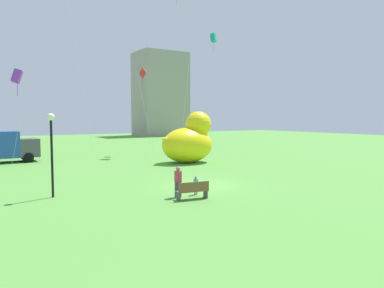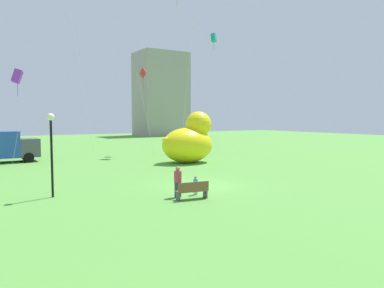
{
  "view_description": "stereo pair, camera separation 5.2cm",
  "coord_description": "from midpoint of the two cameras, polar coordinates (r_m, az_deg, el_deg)",
  "views": [
    {
      "loc": [
        -11.9,
        -18.14,
        4.11
      ],
      "look_at": [
        1.62,
        3.55,
        2.23
      ],
      "focal_mm": 34.04,
      "sensor_mm": 36.0,
      "label": 1
    },
    {
      "loc": [
        -11.85,
        -18.16,
        4.11
      ],
      "look_at": [
        1.62,
        3.55,
        2.23
      ],
      "focal_mm": 34.04,
      "sensor_mm": 36.0,
      "label": 2
    }
  ],
  "objects": [
    {
      "name": "giant_inflatable_duck",
      "position": [
        32.98,
        -0.46,
        0.5
      ],
      "size": [
        5.62,
        3.6,
        4.65
      ],
      "color": "yellow",
      "rests_on": "ground"
    },
    {
      "name": "kite_teal",
      "position": [
        51.28,
        3.32,
        16.15
      ],
      "size": [
        1.14,
        1.34,
        15.5
      ],
      "color": "silver",
      "rests_on": "ground"
    },
    {
      "name": "person_adult",
      "position": [
        18.8,
        -2.28,
        -5.68
      ],
      "size": [
        0.39,
        0.39,
        1.6
      ],
      "color": "#38476B",
      "rests_on": "ground"
    },
    {
      "name": "ground_plane",
      "position": [
        22.07,
        1.24,
        -6.53
      ],
      "size": [
        140.0,
        140.0,
        0.0
      ],
      "primitive_type": "plane",
      "color": "#55953C"
    },
    {
      "name": "park_bench",
      "position": [
        18.34,
        0.06,
        -7.23
      ],
      "size": [
        1.7,
        0.67,
        0.9
      ],
      "color": "brown",
      "rests_on": "ground"
    },
    {
      "name": "person_child",
      "position": [
        19.43,
        0.52,
        -6.34
      ],
      "size": [
        0.25,
        0.25,
        1.0
      ],
      "color": "silver",
      "rests_on": "ground"
    },
    {
      "name": "box_truck",
      "position": [
        37.11,
        -27.83,
        -0.4
      ],
      "size": [
        6.04,
        2.41,
        2.85
      ],
      "color": "#264CA5",
      "rests_on": "ground"
    },
    {
      "name": "kite_purple",
      "position": [
        34.89,
        -25.79,
        9.49
      ],
      "size": [
        1.41,
        1.29,
        8.27
      ],
      "color": "silver",
      "rests_on": "ground"
    },
    {
      "name": "kite_red",
      "position": [
        41.5,
        -7.75,
        10.51
      ],
      "size": [
        1.96,
        1.74,
        9.68
      ],
      "color": "silver",
      "rests_on": "ground"
    },
    {
      "name": "lamppost",
      "position": [
        19.86,
        -21.24,
        0.77
      ],
      "size": [
        0.38,
        0.38,
        4.32
      ],
      "color": "black",
      "rests_on": "ground"
    }
  ]
}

